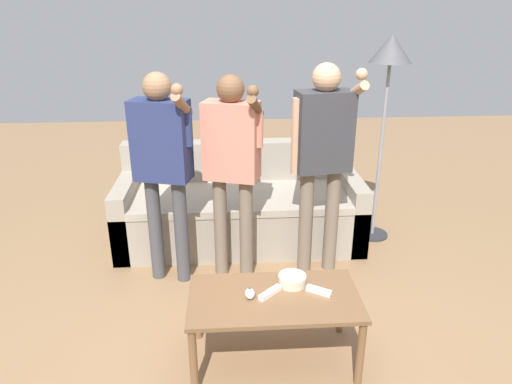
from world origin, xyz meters
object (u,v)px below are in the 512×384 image
(coffee_table, at_px, (274,305))
(game_remote_wand_near, at_px, (319,291))
(snack_bowl, at_px, (292,280))
(player_right, at_px, (323,147))
(game_remote_wand_far, at_px, (270,293))
(floor_lamp, at_px, (390,65))
(player_center, at_px, (232,157))
(game_remote_nunchuk, at_px, (250,293))
(couch, at_px, (240,208))
(player_left, at_px, (162,156))

(coffee_table, relative_size, game_remote_wand_near, 6.79)
(game_remote_wand_near, bearing_deg, coffee_table, -176.42)
(snack_bowl, distance_m, player_right, 1.08)
(player_right, bearing_deg, game_remote_wand_far, -115.59)
(floor_lamp, relative_size, game_remote_wand_near, 12.28)
(floor_lamp, bearing_deg, player_center, -155.46)
(snack_bowl, relative_size, floor_lamp, 0.09)
(player_center, distance_m, game_remote_wand_far, 1.09)
(coffee_table, relative_size, player_center, 0.63)
(game_remote_nunchuk, distance_m, game_remote_wand_near, 0.40)
(player_center, xyz_separation_m, player_right, (0.66, 0.04, 0.04))
(floor_lamp, relative_size, player_right, 1.09)
(player_center, bearing_deg, player_right, 3.07)
(couch, bearing_deg, floor_lamp, -1.78)
(snack_bowl, height_order, game_remote_nunchuk, snack_bowl)
(couch, bearing_deg, snack_bowl, -79.95)
(couch, relative_size, player_right, 1.29)
(snack_bowl, bearing_deg, game_remote_wand_near, -35.47)
(floor_lamp, bearing_deg, player_left, -161.26)
(player_right, bearing_deg, player_center, -176.93)
(couch, distance_m, game_remote_nunchuk, 1.59)
(game_remote_wand_near, distance_m, game_remote_wand_far, 0.28)
(game_remote_wand_near, height_order, game_remote_wand_far, same)
(game_remote_wand_near, bearing_deg, snack_bowl, 144.53)
(couch, xyz_separation_m, snack_bowl, (0.26, -1.47, 0.18))
(snack_bowl, bearing_deg, floor_lamp, 56.33)
(coffee_table, distance_m, game_remote_wand_near, 0.27)
(game_remote_wand_near, xyz_separation_m, game_remote_wand_far, (-0.28, -0.00, -0.00))
(couch, relative_size, game_remote_wand_far, 14.50)
(coffee_table, xyz_separation_m, player_right, (0.45, 1.00, 0.63))
(game_remote_nunchuk, bearing_deg, game_remote_wand_far, 6.36)
(player_center, bearing_deg, game_remote_wand_far, -78.62)
(coffee_table, distance_m, game_remote_nunchuk, 0.16)
(coffee_table, bearing_deg, game_remote_nunchuk, 179.06)
(player_left, relative_size, game_remote_wand_near, 10.94)
(player_center, bearing_deg, player_left, -178.27)
(floor_lamp, relative_size, player_left, 1.12)
(player_left, relative_size, game_remote_wand_far, 10.89)
(couch, distance_m, coffee_table, 1.59)
(floor_lamp, xyz_separation_m, player_center, (-1.28, -0.59, -0.55))
(snack_bowl, xyz_separation_m, floor_lamp, (0.95, 1.43, 1.05))
(couch, height_order, coffee_table, couch)
(snack_bowl, xyz_separation_m, player_center, (-0.33, 0.84, 0.50))
(snack_bowl, distance_m, player_center, 1.04)
(player_right, bearing_deg, coffee_table, -114.17)
(game_remote_nunchuk, bearing_deg, floor_lamp, 51.95)
(player_center, bearing_deg, game_remote_nunchuk, -85.54)
(player_left, bearing_deg, snack_bowl, -45.40)
(snack_bowl, bearing_deg, coffee_table, -135.22)
(coffee_table, height_order, game_remote_nunchuk, game_remote_nunchuk)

